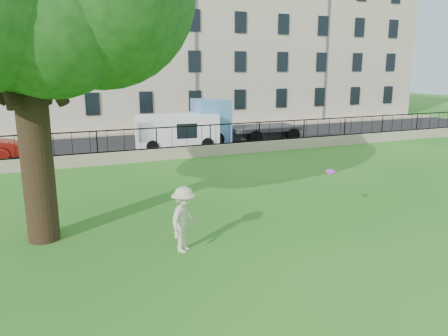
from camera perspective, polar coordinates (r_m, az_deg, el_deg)
name	(u,v)px	position (r m, az deg, el deg)	size (l,w,h in m)	color
ground	(266,243)	(12.38, 5.50, -9.67)	(120.00, 120.00, 0.00)	#1D6417
retaining_wall	(157,154)	(23.12, -8.73, 1.76)	(50.00, 0.40, 0.60)	gray
iron_railing	(157,138)	(22.97, -8.81, 3.84)	(50.00, 0.05, 1.13)	black
street	(138,146)	(27.68, -11.14, 2.90)	(60.00, 9.00, 0.01)	black
sidewalk	(123,133)	(32.72, -13.05, 4.44)	(60.00, 1.40, 0.12)	gray
building_row	(106,40)	(38.03, -15.17, 15.86)	(56.40, 10.40, 13.80)	#B7AA92
man	(184,220)	(11.52, -5.27, -6.72)	(1.14, 0.65, 1.76)	beige
frisbee	(330,172)	(13.77, 13.71, -0.46)	(0.27, 0.27, 0.03)	#B829EA
white_van	(177,132)	(26.31, -6.15, 4.75)	(4.79, 1.87, 2.01)	white
blue_truck	(246,120)	(28.42, 2.84, 6.25)	(6.73, 2.39, 2.82)	#558DC9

